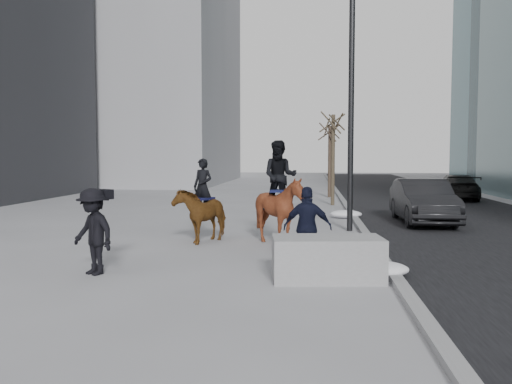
# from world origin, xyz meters

# --- Properties ---
(ground) EXTENTS (120.00, 120.00, 0.00)m
(ground) POSITION_xyz_m (0.00, 0.00, 0.00)
(ground) COLOR gray
(ground) RESTS_ON ground
(road) EXTENTS (8.00, 90.00, 0.01)m
(road) POSITION_xyz_m (7.00, 10.00, 0.01)
(road) COLOR black
(road) RESTS_ON ground
(curb) EXTENTS (0.25, 90.00, 0.12)m
(curb) POSITION_xyz_m (3.00, 10.00, 0.06)
(curb) COLOR gray
(curb) RESTS_ON ground
(planter) EXTENTS (2.21, 1.29, 0.84)m
(planter) POSITION_xyz_m (1.69, -1.74, 0.42)
(planter) COLOR gray
(planter) RESTS_ON ground
(car_near) EXTENTS (1.72, 4.76, 1.56)m
(car_near) POSITION_xyz_m (5.32, 7.40, 0.78)
(car_near) COLOR black
(car_near) RESTS_ON ground
(car_far) EXTENTS (2.39, 4.86, 1.36)m
(car_far) POSITION_xyz_m (9.19, 17.86, 0.68)
(car_far) COLOR black
(car_far) RESTS_ON ground
(tree_near) EXTENTS (1.20, 1.20, 4.80)m
(tree_near) POSITION_xyz_m (2.40, 13.97, 2.40)
(tree_near) COLOR #3A3022
(tree_near) RESTS_ON ground
(tree_far) EXTENTS (1.20, 1.20, 4.49)m
(tree_far) POSITION_xyz_m (2.40, 18.78, 2.24)
(tree_far) COLOR #352B1F
(tree_far) RESTS_ON ground
(mounted_left) EXTENTS (1.45, 1.97, 2.32)m
(mounted_left) POSITION_xyz_m (-1.67, 2.66, 0.86)
(mounted_left) COLOR #502910
(mounted_left) RESTS_ON ground
(mounted_right) EXTENTS (1.58, 1.75, 2.82)m
(mounted_right) POSITION_xyz_m (0.52, 2.30, 1.13)
(mounted_right) COLOR #4D1D0F
(mounted_right) RESTS_ON ground
(feeder) EXTENTS (1.04, 0.86, 1.75)m
(feeder) POSITION_xyz_m (1.30, -0.68, 0.88)
(feeder) COLOR black
(feeder) RESTS_ON ground
(camera_crew) EXTENTS (1.31, 1.16, 1.75)m
(camera_crew) POSITION_xyz_m (-3.02, -1.70, 0.89)
(camera_crew) COLOR black
(camera_crew) RESTS_ON ground
(lamppost) EXTENTS (0.25, 2.02, 9.09)m
(lamppost) POSITION_xyz_m (2.60, 5.00, 4.99)
(lamppost) COLOR black
(lamppost) RESTS_ON ground
(snow_piles) EXTENTS (1.23, 10.74, 0.31)m
(snow_piles) POSITION_xyz_m (2.70, 3.55, 0.16)
(snow_piles) COLOR white
(snow_piles) RESTS_ON ground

